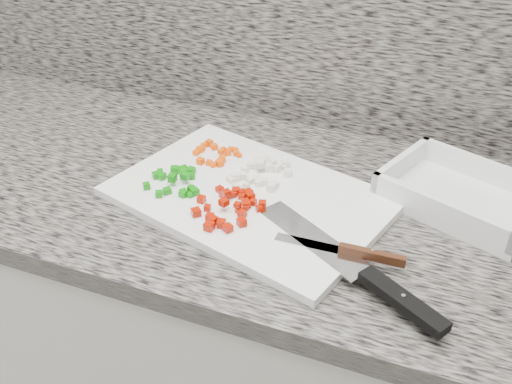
# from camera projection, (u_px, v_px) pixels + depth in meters

# --- Properties ---
(cabinet) EXTENTS (3.92, 0.62, 0.86)m
(cabinet) POSITION_uv_depth(u_px,v_px,m) (258.00, 353.00, 1.35)
(cabinet) COLOR white
(cabinet) RESTS_ON ground
(countertop) EXTENTS (3.96, 0.64, 0.04)m
(countertop) POSITION_uv_depth(u_px,v_px,m) (258.00, 198.00, 1.10)
(countertop) COLOR slate
(countertop) RESTS_ON cabinet
(cutting_board) EXTENTS (0.56, 0.45, 0.02)m
(cutting_board) POSITION_uv_depth(u_px,v_px,m) (250.00, 197.00, 1.06)
(cutting_board) COLOR white
(cutting_board) RESTS_ON countertop
(carrot_pile) EXTENTS (0.10, 0.09, 0.02)m
(carrot_pile) POSITION_uv_depth(u_px,v_px,m) (215.00, 154.00, 1.16)
(carrot_pile) COLOR #F65205
(carrot_pile) RESTS_ON cutting_board
(onion_pile) EXTENTS (0.11, 0.12, 0.02)m
(onion_pile) POSITION_uv_depth(u_px,v_px,m) (265.00, 170.00, 1.10)
(onion_pile) COLOR white
(onion_pile) RESTS_ON cutting_board
(green_pepper_pile) EXTENTS (0.11, 0.11, 0.02)m
(green_pepper_pile) POSITION_uv_depth(u_px,v_px,m) (175.00, 179.00, 1.07)
(green_pepper_pile) COLOR #0E7F0B
(green_pepper_pile) RESTS_ON cutting_board
(red_pepper_pile) EXTENTS (0.12, 0.14, 0.02)m
(red_pepper_pile) POSITION_uv_depth(u_px,v_px,m) (232.00, 206.00, 1.00)
(red_pepper_pile) COLOR #A91402
(red_pepper_pile) RESTS_ON cutting_board
(garlic_pile) EXTENTS (0.05, 0.06, 0.01)m
(garlic_pile) POSITION_uv_depth(u_px,v_px,m) (238.00, 183.00, 1.07)
(garlic_pile) COLOR beige
(garlic_pile) RESTS_ON cutting_board
(chef_knife) EXTENTS (0.34, 0.23, 0.02)m
(chef_knife) POSITION_uv_depth(u_px,v_px,m) (369.00, 277.00, 0.85)
(chef_knife) COLOR white
(chef_knife) RESTS_ON cutting_board
(paring_knife) EXTENTS (0.21, 0.02, 0.02)m
(paring_knife) POSITION_uv_depth(u_px,v_px,m) (355.00, 252.00, 0.90)
(paring_knife) COLOR white
(paring_knife) RESTS_ON cutting_board
(tray) EXTENTS (0.32, 0.28, 0.06)m
(tray) POSITION_uv_depth(u_px,v_px,m) (461.00, 196.00, 1.04)
(tray) COLOR white
(tray) RESTS_ON countertop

